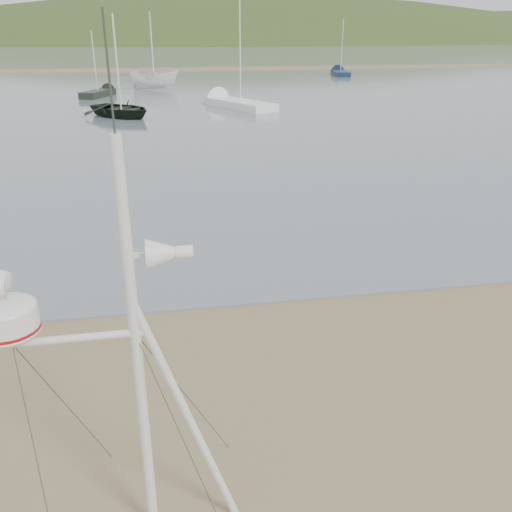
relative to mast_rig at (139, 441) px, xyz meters
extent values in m
plane|color=olive|center=(-0.59, 0.96, -1.26)|extent=(560.00, 560.00, 0.00)
cube|color=slate|center=(-0.59, 132.96, -1.24)|extent=(560.00, 256.00, 0.04)
cube|color=olive|center=(-0.59, 70.96, -1.18)|extent=(560.00, 7.00, 0.07)
ellipsoid|color=#293B18|center=(39.41, 235.96, -23.26)|extent=(400.00, 180.00, 80.00)
cube|color=silver|center=(-36.59, 196.96, 2.74)|extent=(8.40, 6.30, 8.00)
cube|color=silver|center=(-10.59, 196.96, 2.74)|extent=(8.40, 6.30, 8.00)
cube|color=silver|center=(15.41, 196.96, 2.74)|extent=(8.40, 6.30, 8.00)
cube|color=silver|center=(41.41, 196.96, 2.74)|extent=(8.40, 6.30, 8.00)
cube|color=silver|center=(67.41, 196.96, 2.74)|extent=(8.40, 6.30, 8.00)
cube|color=silver|center=(93.41, 196.96, 2.74)|extent=(8.40, 6.30, 8.00)
cube|color=silver|center=(119.41, 196.96, 2.74)|extent=(8.40, 6.30, 8.00)
cylinder|color=silver|center=(0.06, 0.05, 0.88)|extent=(0.11, 0.11, 4.28)
cylinder|color=silver|center=(0.52, 0.05, 0.13)|extent=(0.99, 0.09, 2.81)
cylinder|color=silver|center=(-0.52, 0.05, 1.20)|extent=(1.39, 0.07, 0.07)
cylinder|color=#2D382D|center=(0.06, 0.05, 3.45)|extent=(0.02, 0.02, 0.96)
cube|color=silver|center=(-1.01, 0.05, 1.28)|extent=(0.17, 0.17, 0.10)
cylinder|color=white|center=(-1.01, 0.05, 1.45)|extent=(0.53, 0.53, 0.24)
cylinder|color=#A10B10|center=(-1.01, 0.05, 1.37)|extent=(0.55, 0.55, 0.03)
ellipsoid|color=white|center=(-1.01, 0.05, 1.57)|extent=(0.53, 0.53, 0.15)
cone|color=white|center=(0.36, 0.05, 1.97)|extent=(0.28, 0.28, 0.28)
cylinder|color=white|center=(0.56, 0.05, 1.97)|extent=(0.15, 0.12, 0.12)
cube|color=silver|center=(0.17, 0.05, 1.97)|extent=(0.21, 0.04, 0.04)
cylinder|color=tan|center=(-0.98, 0.05, 1.68)|extent=(0.01, 0.01, 0.07)
ellipsoid|color=white|center=(-1.01, 0.05, 1.80)|extent=(0.18, 0.29, 0.21)
ellipsoid|color=#AAACB3|center=(-0.93, 0.04, 1.81)|extent=(0.06, 0.23, 0.14)
cone|color=white|center=(-1.01, 0.20, 1.78)|extent=(0.10, 0.09, 0.10)
imported|color=black|center=(-1.72, 30.33, 1.08)|extent=(3.09, 2.90, 4.60)
imported|color=white|center=(0.37, 46.00, 1.06)|extent=(2.29, 2.27, 4.56)
cube|color=black|center=(-4.08, 41.53, -0.97)|extent=(2.64, 4.16, 0.50)
cone|color=black|center=(-3.15, 43.90, -0.97)|extent=(1.69, 1.76, 1.27)
cylinder|color=silver|center=(-4.08, 41.53, 1.47)|extent=(0.08, 0.08, 4.37)
cube|color=white|center=(6.04, 32.99, -0.97)|extent=(4.37, 6.13, 0.50)
cone|color=white|center=(4.33, 36.36, -0.97)|extent=(2.63, 2.70, 1.89)
cylinder|color=silver|center=(6.04, 32.99, 2.54)|extent=(0.08, 0.08, 6.51)
cube|color=#122040|center=(21.52, 58.37, -0.97)|extent=(2.41, 5.17, 0.50)
cone|color=#122040|center=(22.06, 61.50, -0.97)|extent=(1.86, 1.98, 1.59)
cylinder|color=silver|center=(21.52, 58.37, 2.02)|extent=(0.08, 0.08, 5.47)
camera|label=1|loc=(0.40, -4.39, 3.79)|focal=38.00mm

